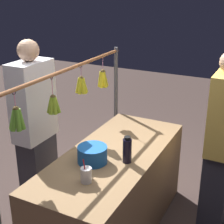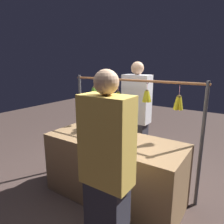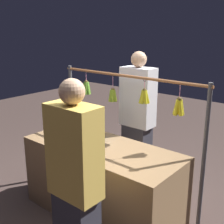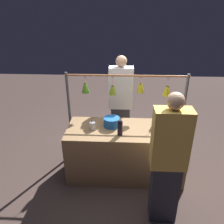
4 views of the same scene
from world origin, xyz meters
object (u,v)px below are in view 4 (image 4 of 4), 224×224
Objects in this scene: blue_bucket at (112,122)px; customer_person at (167,163)px; drink_cup at (92,126)px; vendor_person at (121,105)px; water_bottle at (120,128)px.

customer_person is at bearing 127.30° from blue_bucket.
drink_cup is at bearing 21.29° from blue_bucket.
vendor_person reaches higher than blue_bucket.
blue_bucket is 0.14× the size of customer_person.
customer_person is at bearing 140.66° from drink_cup.
customer_person is at bearing 130.63° from water_bottle.
vendor_person is (0.01, -0.96, -0.06)m from water_bottle.
blue_bucket is at bearing -52.70° from customer_person.
water_bottle is 0.29m from blue_bucket.
drink_cup is (0.29, 0.11, -0.01)m from blue_bucket.
drink_cup is 0.11× the size of vendor_person.
customer_person is (-0.58, 1.63, -0.03)m from vendor_person.
customer_person is at bearing 109.47° from vendor_person.
water_bottle is at bearing 160.65° from drink_cup.
blue_bucket is at bearing -158.71° from drink_cup.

